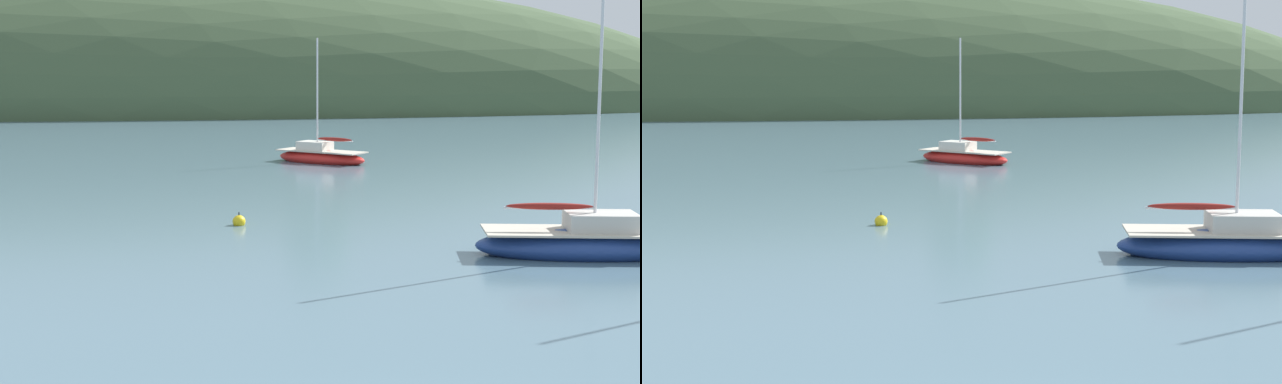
% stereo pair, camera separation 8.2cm
% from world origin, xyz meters
% --- Properties ---
extents(far_shoreline_hill, '(150.00, 36.00, 33.28)m').
position_xyz_m(far_shoreline_hill, '(-25.08, 91.43, 0.11)').
color(far_shoreline_hill, '#425638').
rests_on(far_shoreline_hill, ground).
extents(sailboat_cream_ketch, '(5.22, 4.70, 6.74)m').
position_xyz_m(sailboat_cream_ketch, '(1.82, 39.73, 0.34)').
color(sailboat_cream_ketch, red).
rests_on(sailboat_cream_ketch, ground).
extents(sailboat_navy_dinghy, '(6.37, 2.92, 8.19)m').
position_xyz_m(sailboat_navy_dinghy, '(7.13, 14.76, 0.38)').
color(sailboat_navy_dinghy, navy).
rests_on(sailboat_navy_dinghy, ground).
extents(mooring_buoy_channel, '(0.44, 0.44, 0.54)m').
position_xyz_m(mooring_buoy_channel, '(-2.68, 20.76, 0.12)').
color(mooring_buoy_channel, yellow).
rests_on(mooring_buoy_channel, ground).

